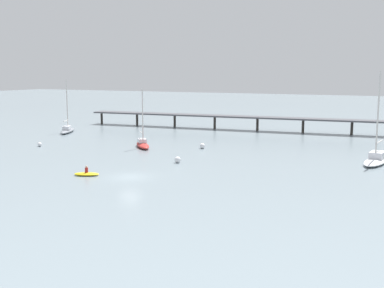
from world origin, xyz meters
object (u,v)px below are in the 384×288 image
Objects in this scene: mooring_buoy_mid at (202,146)px; sailboat_gray at (67,129)px; sailboat_white at (376,158)px; dinghy_yellow at (87,174)px; mooring_buoy_far at (178,160)px; sailboat_red at (143,143)px; mooring_buoy_near at (40,144)px; pier at (344,115)px.

sailboat_gray is at bearing 168.41° from mooring_buoy_mid.
sailboat_white is 3.76× the size of dinghy_yellow.
mooring_buoy_mid is 1.03× the size of mooring_buoy_far.
dinghy_yellow is at bearing -76.47° from sailboat_red.
mooring_buoy_far is (5.84, 11.18, 0.20)m from dinghy_yellow.
sailboat_white is at bearing 2.84° from sailboat_red.
dinghy_yellow is at bearing -117.57° from mooring_buoy_far.
mooring_buoy_mid is at bearing 177.25° from sailboat_white.
sailboat_white is at bearing -7.72° from sailboat_gray.
mooring_buoy_near is (-15.03, -6.23, -0.27)m from sailboat_red.
mooring_buoy_mid is at bearing -11.59° from sailboat_gray.
pier reaches higher than mooring_buoy_near.
sailboat_gray is 24.38m from sailboat_red.
mooring_buoy_mid is (31.38, -6.43, -0.22)m from sailboat_gray.
sailboat_gray is 3.24× the size of dinghy_yellow.
sailboat_white is 13.95× the size of mooring_buoy_mid.
pier reaches higher than mooring_buoy_mid.
mooring_buoy_mid is 11.93m from mooring_buoy_far.
sailboat_gray is 0.86× the size of sailboat_white.
sailboat_red is at bearing 140.15° from mooring_buoy_far.
sailboat_white is at bearing -73.74° from pier.
sailboat_red is 11.09× the size of mooring_buoy_far.
pier is 28.57m from sailboat_white.
mooring_buoy_near is 0.81× the size of mooring_buoy_mid.
sailboat_gray is 12.00× the size of mooring_buoy_mid.
sailboat_red reaches higher than mooring_buoy_mid.
sailboat_white is (56.34, -7.63, 0.04)m from sailboat_gray.
dinghy_yellow is 3.80× the size of mooring_buoy_far.
mooring_buoy_far is (33.20, -18.22, -0.23)m from sailboat_gray.
sailboat_white is 14.32× the size of mooring_buoy_far.
mooring_buoy_near is at bearing -64.25° from sailboat_gray.
dinghy_yellow is (27.36, -29.41, -0.44)m from sailboat_gray.
mooring_buoy_far is (25.70, -2.68, 0.07)m from mooring_buoy_near.
sailboat_white is 17.13× the size of mooring_buoy_near.
pier is 52.31m from sailboat_gray.
mooring_buoy_mid is at bearing 98.79° from mooring_buoy_far.
sailboat_red is at bearing -131.76° from pier.
sailboat_white is 1.29× the size of sailboat_red.
mooring_buoy_mid is (23.88, 9.11, 0.08)m from mooring_buoy_near.
pier is at bearing 68.15° from mooring_buoy_far.
dinghy_yellow reaches higher than mooring_buoy_near.
mooring_buoy_far is at bearing -5.94° from mooring_buoy_near.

